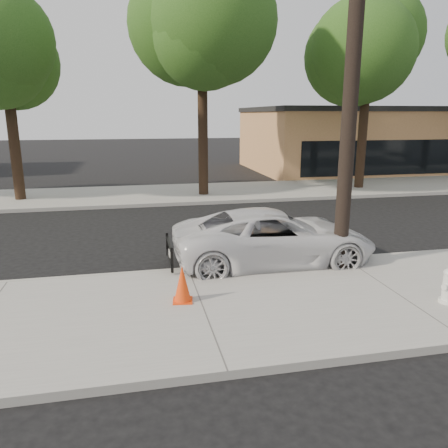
% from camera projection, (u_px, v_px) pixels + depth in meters
% --- Properties ---
extents(ground, '(120.00, 120.00, 0.00)m').
position_uv_depth(ground, '(179.00, 249.00, 12.44)').
color(ground, black).
rests_on(ground, ground).
extents(near_sidewalk, '(90.00, 4.40, 0.15)m').
position_uv_depth(near_sidewalk, '(203.00, 310.00, 8.34)').
color(near_sidewalk, gray).
rests_on(near_sidewalk, ground).
extents(far_sidewalk, '(90.00, 5.00, 0.15)m').
position_uv_depth(far_sidewalk, '(159.00, 194.00, 20.49)').
color(far_sidewalk, gray).
rests_on(far_sidewalk, ground).
extents(curb_near, '(90.00, 0.12, 0.16)m').
position_uv_depth(curb_near, '(188.00, 271.00, 10.43)').
color(curb_near, '#9E9B93').
rests_on(curb_near, ground).
extents(building_main, '(18.00, 10.00, 4.00)m').
position_uv_depth(building_main, '(383.00, 140.00, 30.34)').
color(building_main, '#B37B4A').
rests_on(building_main, ground).
extents(utility_pole, '(1.40, 0.34, 9.00)m').
position_uv_depth(utility_pole, '(353.00, 68.00, 9.45)').
color(utility_pole, black).
rests_on(utility_pole, near_sidewalk).
extents(tree_b, '(4.34, 4.20, 8.45)m').
position_uv_depth(tree_b, '(8.00, 52.00, 17.42)').
color(tree_b, black).
rests_on(tree_b, far_sidewalk).
extents(tree_c, '(4.96, 4.80, 9.55)m').
position_uv_depth(tree_c, '(207.00, 37.00, 18.45)').
color(tree_c, black).
rests_on(tree_c, far_sidewalk).
extents(tree_d, '(4.50, 4.35, 8.75)m').
position_uv_depth(tree_d, '(374.00, 56.00, 20.48)').
color(tree_d, black).
rests_on(tree_d, far_sidewalk).
extents(police_cruiser, '(5.09, 2.39, 1.41)m').
position_uv_depth(police_cruiser, '(274.00, 237.00, 11.00)').
color(police_cruiser, silver).
rests_on(police_cruiser, ground).
extents(traffic_cone, '(0.43, 0.43, 0.74)m').
position_uv_depth(traffic_cone, '(182.00, 284.00, 8.49)').
color(traffic_cone, '#F33E0C').
rests_on(traffic_cone, near_sidewalk).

